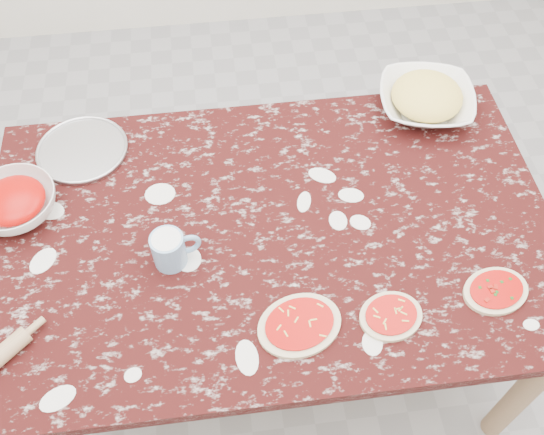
{
  "coord_description": "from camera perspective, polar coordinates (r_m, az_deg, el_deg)",
  "views": [
    {
      "loc": [
        -0.12,
        -0.96,
        2.14
      ],
      "look_at": [
        0.0,
        0.0,
        0.8
      ],
      "focal_mm": 39.78,
      "sensor_mm": 36.0,
      "label": 1
    }
  ],
  "objects": [
    {
      "name": "sauce_bowl",
      "position": [
        1.85,
        -23.16,
        1.21
      ],
      "size": [
        0.31,
        0.31,
        0.08
      ],
      "primitive_type": "imported",
      "rotation": [
        0.0,
        0.0,
        -0.38
      ],
      "color": "white",
      "rests_on": "worktable"
    },
    {
      "name": "pizza_tray",
      "position": [
        1.96,
        -17.5,
        6.09
      ],
      "size": [
        0.27,
        0.27,
        0.01
      ],
      "primitive_type": "cylinder",
      "rotation": [
        0.0,
        0.0,
        -0.01
      ],
      "color": "#B2B2B7",
      "rests_on": "worktable"
    },
    {
      "name": "pizza_mid",
      "position": [
        1.57,
        11.18,
        -9.13
      ],
      "size": [
        0.19,
        0.17,
        0.02
      ],
      "color": "beige",
      "rests_on": "worktable"
    },
    {
      "name": "cheese_bowl",
      "position": [
        2.04,
        14.33,
        10.64
      ],
      "size": [
        0.35,
        0.35,
        0.07
      ],
      "primitive_type": "imported",
      "rotation": [
        0.0,
        0.0,
        -0.19
      ],
      "color": "white",
      "rests_on": "worktable"
    },
    {
      "name": "pizza_right",
      "position": [
        1.68,
        20.4,
        -6.51
      ],
      "size": [
        0.2,
        0.17,
        0.02
      ],
      "color": "beige",
      "rests_on": "worktable"
    },
    {
      "name": "worktable",
      "position": [
        1.76,
        -0.0,
        -2.54
      ],
      "size": [
        1.6,
        1.0,
        0.75
      ],
      "color": "black",
      "rests_on": "ground"
    },
    {
      "name": "pizza_left",
      "position": [
        1.54,
        2.61,
        -10.12
      ],
      "size": [
        0.26,
        0.22,
        0.02
      ],
      "color": "beige",
      "rests_on": "worktable"
    },
    {
      "name": "flour_mug",
      "position": [
        1.61,
        -9.61,
        -2.96
      ],
      "size": [
        0.13,
        0.09,
        0.1
      ],
      "color": "#759FCA",
      "rests_on": "worktable"
    },
    {
      "name": "ground",
      "position": [
        2.35,
        -0.0,
        -11.55
      ],
      "size": [
        4.0,
        4.0,
        0.0
      ],
      "primitive_type": "plane",
      "color": "gray"
    }
  ]
}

